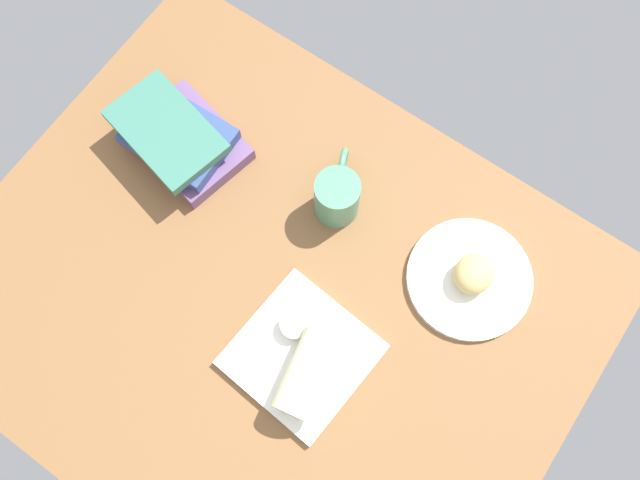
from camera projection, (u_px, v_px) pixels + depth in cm
name	position (u px, v px, depth cm)	size (l,w,h in cm)	color
dining_table	(272.00, 299.00, 122.46)	(110.00, 90.00, 4.00)	brown
round_plate	(469.00, 279.00, 120.80)	(22.56, 22.56, 1.40)	white
scone_pastry	(474.00, 274.00, 117.69)	(7.68, 6.90, 5.17)	tan
square_plate	(302.00, 355.00, 116.69)	(21.75, 21.75, 1.60)	white
sauce_cup	(294.00, 325.00, 115.98)	(4.95, 4.95, 2.64)	silver
breakfast_wrap	(307.00, 374.00, 111.49)	(6.94, 6.94, 14.14)	beige
book_stack	(180.00, 138.00, 125.27)	(25.80, 20.50, 8.48)	#6B4C7A
coffee_mug	(336.00, 194.00, 120.65)	(8.40, 13.14, 10.44)	#4C8C6B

